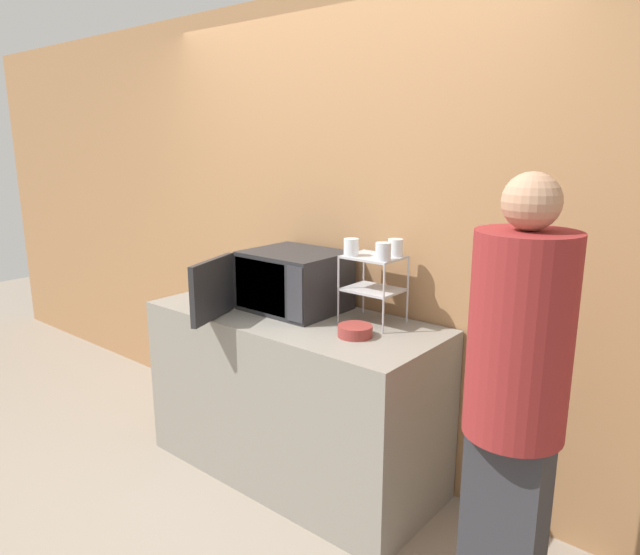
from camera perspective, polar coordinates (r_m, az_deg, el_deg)
name	(u,v)px	position (r m, az deg, el deg)	size (l,w,h in m)	color
ground_plane	(249,498)	(3.21, -7.08, -21.01)	(12.00, 12.00, 0.00)	gray
wall_back	(337,235)	(3.23, 1.69, 4.31)	(8.00, 0.06, 2.60)	#9E7047
counter	(293,395)	(3.20, -2.75, -11.64)	(1.64, 0.69, 0.91)	gray
microwave	(291,281)	(3.10, -2.95, -0.35)	(0.53, 0.81, 0.32)	#262628
dish_rack	(373,275)	(2.86, 5.35, 0.26)	(0.28, 0.23, 0.35)	#B2B2B7
glass_front_left	(351,247)	(2.82, 3.14, 3.04)	(0.08, 0.08, 0.09)	silver
glass_back_right	(395,248)	(2.83, 7.56, 2.98)	(0.08, 0.08, 0.09)	silver
glass_front_right	(383,252)	(2.72, 6.33, 2.59)	(0.08, 0.08, 0.09)	silver
bowl	(355,331)	(2.71, 3.53, -5.36)	(0.17, 0.17, 0.05)	maroon
person	(515,390)	(2.13, 18.96, -10.62)	(0.35, 0.35, 1.72)	#2D2D33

